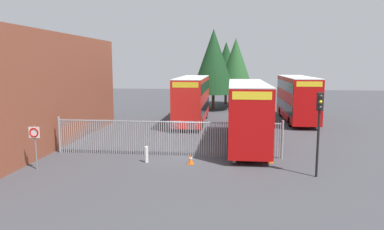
# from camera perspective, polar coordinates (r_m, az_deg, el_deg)

# --- Properties ---
(ground_plane) EXTENTS (100.00, 100.00, 0.00)m
(ground_plane) POSITION_cam_1_polar(r_m,az_deg,el_deg) (30.21, 0.81, -2.67)
(ground_plane) COLOR #3D3D42
(depot_building_brick) EXTENTS (7.45, 21.61, 7.78)m
(depot_building_brick) POSITION_cam_1_polar(r_m,az_deg,el_deg) (27.56, -27.19, 3.52)
(depot_building_brick) COLOR brown
(depot_building_brick) RESTS_ON ground
(palisade_fence) EXTENTS (14.23, 0.14, 2.35)m
(palisade_fence) POSITION_cam_1_polar(r_m,az_deg,el_deg) (22.35, -4.01, -3.50)
(palisade_fence) COLOR gray
(palisade_fence) RESTS_ON ground
(double_decker_bus_near_gate) EXTENTS (2.54, 10.81, 4.42)m
(double_decker_bus_near_gate) POSITION_cam_1_polar(r_m,az_deg,el_deg) (25.06, 8.76, 0.58)
(double_decker_bus_near_gate) COLOR #B70C0C
(double_decker_bus_near_gate) RESTS_ON ground
(double_decker_bus_behind_fence_left) EXTENTS (2.54, 10.81, 4.42)m
(double_decker_bus_behind_fence_left) POSITION_cam_1_polar(r_m,az_deg,el_deg) (34.33, 0.06, 2.74)
(double_decker_bus_behind_fence_left) COLOR red
(double_decker_bus_behind_fence_left) RESTS_ON ground
(double_decker_bus_behind_fence_right) EXTENTS (2.54, 10.81, 4.42)m
(double_decker_bus_behind_fence_right) POSITION_cam_1_polar(r_m,az_deg,el_deg) (36.96, 16.40, 2.79)
(double_decker_bus_behind_fence_right) COLOR #B70C0C
(double_decker_bus_behind_fence_right) RESTS_ON ground
(bollard_near_left) EXTENTS (0.20, 0.20, 0.95)m
(bollard_near_left) POSITION_cam_1_polar(r_m,az_deg,el_deg) (21.05, -7.29, -6.26)
(bollard_near_left) COLOR silver
(bollard_near_left) RESTS_ON ground
(bollard_center_front) EXTENTS (0.20, 0.20, 0.95)m
(bollard_center_front) POSITION_cam_1_polar(r_m,az_deg,el_deg) (21.07, 6.82, -6.24)
(bollard_center_front) COLOR silver
(bollard_center_front) RESTS_ON ground
(traffic_cone_by_gate) EXTENTS (0.34, 0.34, 0.59)m
(traffic_cone_by_gate) POSITION_cam_1_polar(r_m,az_deg,el_deg) (20.57, -0.21, -7.07)
(traffic_cone_by_gate) COLOR orange
(traffic_cone_by_gate) RESTS_ON ground
(traffic_cone_mid_forecourt) EXTENTS (0.34, 0.34, 0.59)m
(traffic_cone_mid_forecourt) POSITION_cam_1_polar(r_m,az_deg,el_deg) (21.34, 12.41, -6.70)
(traffic_cone_mid_forecourt) COLOR orange
(traffic_cone_mid_forecourt) RESTS_ON ground
(speed_limit_sign_post) EXTENTS (0.60, 0.14, 2.40)m
(speed_limit_sign_post) POSITION_cam_1_polar(r_m,az_deg,el_deg) (21.03, -23.83, -3.28)
(speed_limit_sign_post) COLOR slate
(speed_limit_sign_post) RESTS_ON ground
(traffic_light_kerbside) EXTENTS (0.28, 0.33, 4.30)m
(traffic_light_kerbside) POSITION_cam_1_polar(r_m,az_deg,el_deg) (18.84, 19.64, -0.59)
(traffic_light_kerbside) COLOR black
(traffic_light_kerbside) RESTS_ON ground
(tree_tall_back) EXTENTS (4.54, 4.54, 8.97)m
(tree_tall_back) POSITION_cam_1_polar(r_m,az_deg,el_deg) (47.08, 6.99, 8.18)
(tree_tall_back) COLOR #4C3823
(tree_tall_back) RESTS_ON ground
(tree_short_side) EXTENTS (4.39, 4.39, 8.71)m
(tree_short_side) POSITION_cam_1_polar(r_m,az_deg,el_deg) (50.80, 5.46, 8.03)
(tree_short_side) COLOR #4C3823
(tree_short_side) RESTS_ON ground
(tree_mid_row) EXTENTS (5.46, 5.46, 9.85)m
(tree_mid_row) POSITION_cam_1_polar(r_m,az_deg,el_deg) (44.06, 3.45, 8.52)
(tree_mid_row) COLOR #4C3823
(tree_mid_row) RESTS_ON ground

